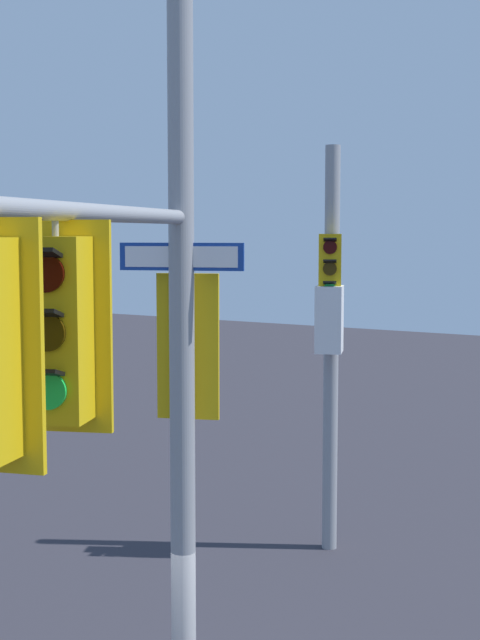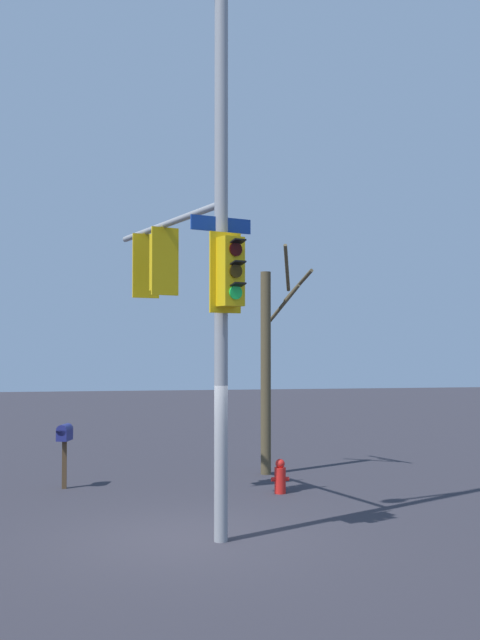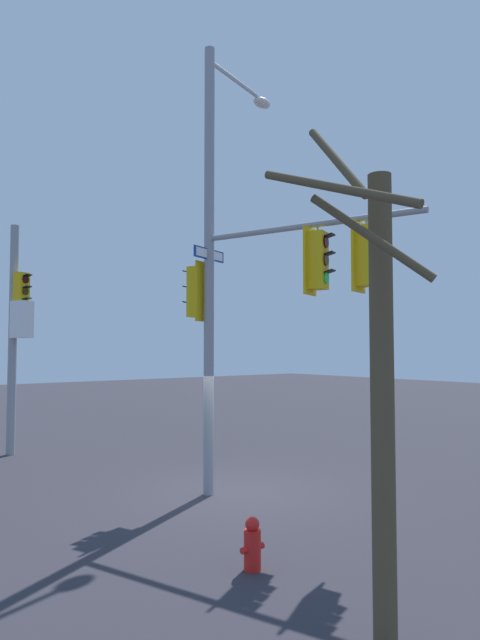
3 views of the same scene
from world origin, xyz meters
TOP-DOWN VIEW (x-y plane):
  - ground_plane at (0.00, 0.00)m, footprint 80.00×80.00m
  - main_signal_pole_assembly at (0.07, 0.59)m, footprint 2.99×5.38m
  - secondary_pole_assembly at (2.43, -7.25)m, footprint 0.59×0.81m
  - fire_hydrant at (2.29, 3.34)m, footprint 0.38×0.24m
  - bare_tree_behind_pole at (2.54, 5.72)m, footprint 1.15×1.74m

SIDE VIEW (x-z plane):
  - ground_plane at x=0.00m, z-range 0.00..0.00m
  - fire_hydrant at x=2.29m, z-range -0.02..0.71m
  - bare_tree_behind_pole at x=2.54m, z-range -0.08..5.49m
  - secondary_pole_assembly at x=2.43m, z-range 0.40..7.12m
  - main_signal_pole_assembly at x=0.07m, z-range 0.21..9.90m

